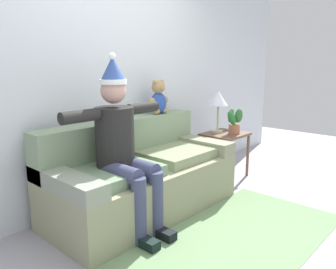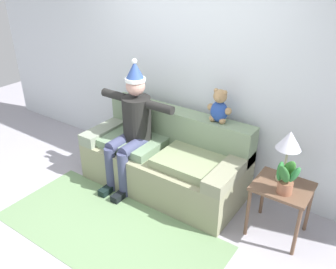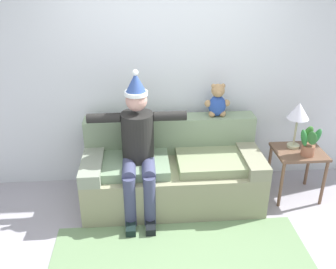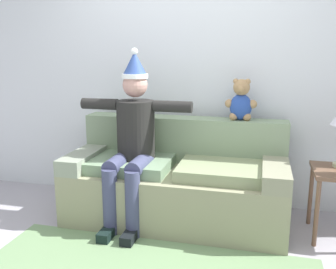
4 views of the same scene
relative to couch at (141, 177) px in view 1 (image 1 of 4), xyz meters
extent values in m
plane|color=#A19EA8|center=(0.00, -1.03, -0.35)|extent=(10.00, 10.00, 0.00)
cube|color=silver|center=(0.00, 0.52, 1.00)|extent=(7.00, 0.10, 2.70)
cube|color=gray|center=(0.00, -0.05, -0.12)|extent=(1.94, 0.87, 0.47)
cube|color=gray|center=(0.00, 0.27, 0.33)|extent=(1.94, 0.24, 0.43)
cube|color=gray|center=(-0.86, -0.05, 0.19)|extent=(0.22, 0.87, 0.14)
cube|color=gray|center=(0.86, -0.05, 0.19)|extent=(0.22, 0.87, 0.14)
cube|color=gray|center=(-0.44, -0.10, 0.17)|extent=(0.78, 0.61, 0.10)
cube|color=gray|center=(0.44, -0.10, 0.17)|extent=(0.78, 0.61, 0.10)
cylinder|color=black|center=(-0.37, -0.07, 0.48)|extent=(0.34, 0.34, 0.52)
sphere|color=tan|center=(-0.37, -0.07, 0.88)|extent=(0.22, 0.22, 0.22)
cylinder|color=white|center=(-0.37, -0.07, 0.96)|extent=(0.23, 0.23, 0.04)
cone|color=#2F4B91|center=(-0.37, -0.07, 1.07)|extent=(0.21, 0.21, 0.20)
sphere|color=white|center=(-0.37, -0.07, 1.17)|extent=(0.06, 0.06, 0.06)
cylinder|color=#3D4263|center=(-0.47, -0.27, 0.22)|extent=(0.14, 0.40, 0.14)
cylinder|color=#3D4263|center=(-0.47, -0.47, -0.07)|extent=(0.13, 0.13, 0.57)
cube|color=black|center=(-0.47, -0.55, -0.31)|extent=(0.10, 0.24, 0.08)
cylinder|color=#3D4263|center=(-0.27, -0.27, 0.22)|extent=(0.14, 0.40, 0.14)
cylinder|color=#3D4263|center=(-0.27, -0.47, -0.07)|extent=(0.13, 0.13, 0.57)
cube|color=black|center=(-0.27, -0.55, -0.31)|extent=(0.10, 0.24, 0.08)
cylinder|color=black|center=(-0.71, -0.07, 0.70)|extent=(0.34, 0.10, 0.10)
cylinder|color=black|center=(-0.03, -0.07, 0.70)|extent=(0.34, 0.10, 0.10)
ellipsoid|color=#27489E|center=(0.53, 0.27, 0.67)|extent=(0.20, 0.16, 0.24)
sphere|color=tan|center=(0.53, 0.27, 0.85)|extent=(0.15, 0.15, 0.15)
sphere|color=tan|center=(0.53, 0.21, 0.84)|extent=(0.07, 0.07, 0.07)
sphere|color=tan|center=(0.48, 0.27, 0.90)|extent=(0.05, 0.05, 0.05)
sphere|color=tan|center=(0.58, 0.27, 0.90)|extent=(0.05, 0.05, 0.05)
sphere|color=tan|center=(0.43, 0.27, 0.70)|extent=(0.08, 0.08, 0.08)
sphere|color=tan|center=(0.47, 0.24, 0.58)|extent=(0.08, 0.08, 0.08)
sphere|color=tan|center=(0.64, 0.27, 0.70)|extent=(0.08, 0.08, 0.08)
sphere|color=tan|center=(0.59, 0.24, 0.58)|extent=(0.08, 0.08, 0.08)
cube|color=brown|center=(1.42, -0.06, 0.22)|extent=(0.54, 0.47, 0.03)
cylinder|color=brown|center=(1.18, -0.27, -0.08)|extent=(0.04, 0.04, 0.55)
cylinder|color=brown|center=(1.66, -0.27, -0.08)|extent=(0.04, 0.04, 0.55)
cylinder|color=brown|center=(1.18, 0.15, -0.08)|extent=(0.04, 0.04, 0.55)
cylinder|color=brown|center=(1.66, 0.15, -0.08)|extent=(0.04, 0.04, 0.55)
cylinder|color=#AFB38B|center=(1.38, 0.03, 0.25)|extent=(0.14, 0.14, 0.03)
cylinder|color=#BABA95|center=(1.38, 0.03, 0.42)|extent=(0.02, 0.02, 0.32)
cone|color=silver|center=(1.38, 0.03, 0.67)|extent=(0.24, 0.24, 0.18)
cylinder|color=#9A5F45|center=(1.46, -0.16, 0.29)|extent=(0.14, 0.14, 0.12)
ellipsoid|color=#286F35|center=(1.53, -0.18, 0.46)|extent=(0.13, 0.11, 0.19)
ellipsoid|color=#32722A|center=(1.46, -0.11, 0.46)|extent=(0.16, 0.08, 0.20)
ellipsoid|color=#276F30|center=(1.40, -0.16, 0.44)|extent=(0.09, 0.16, 0.21)
ellipsoid|color=#29612A|center=(1.45, -0.24, 0.47)|extent=(0.16, 0.11, 0.21)
cube|color=#6C8E60|center=(0.00, -1.04, -0.35)|extent=(2.42, 1.11, 0.01)
camera|label=1|loc=(-2.18, -2.35, 1.12)|focal=35.99mm
camera|label=2|loc=(2.09, -2.97, 2.21)|focal=37.51mm
camera|label=3|loc=(-0.33, -3.58, 2.16)|focal=39.55mm
camera|label=4|loc=(0.72, -3.20, 1.16)|focal=40.09mm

